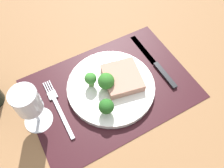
{
  "coord_description": "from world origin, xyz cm",
  "views": [
    {
      "loc": [
        -16.04,
        -29.58,
        55.93
      ],
      "look_at": [
        0.45,
        0.2,
        1.9
      ],
      "focal_mm": 36.81,
      "sensor_mm": 36.0,
      "label": 1
    }
  ],
  "objects_px": {
    "fork": "(58,107)",
    "wine_glass": "(28,104)",
    "plate": "(111,87)",
    "knife": "(156,65)",
    "steak": "(122,78)"
  },
  "relations": [
    {
      "from": "fork",
      "to": "wine_glass",
      "type": "relative_size",
      "value": 1.39
    },
    {
      "from": "plate",
      "to": "fork",
      "type": "height_order",
      "value": "plate"
    },
    {
      "from": "fork",
      "to": "knife",
      "type": "distance_m",
      "value": 0.31
    },
    {
      "from": "fork",
      "to": "wine_glass",
      "type": "xyz_separation_m",
      "value": [
        -0.06,
        -0.01,
        0.09
      ]
    },
    {
      "from": "steak",
      "to": "wine_glass",
      "type": "height_order",
      "value": "wine_glass"
    },
    {
      "from": "plate",
      "to": "knife",
      "type": "bearing_deg",
      "value": 1.92
    },
    {
      "from": "knife",
      "to": "wine_glass",
      "type": "relative_size",
      "value": 1.67
    },
    {
      "from": "steak",
      "to": "fork",
      "type": "bearing_deg",
      "value": 175.39
    },
    {
      "from": "knife",
      "to": "plate",
      "type": "bearing_deg",
      "value": 179.2
    },
    {
      "from": "steak",
      "to": "wine_glass",
      "type": "relative_size",
      "value": 0.77
    },
    {
      "from": "knife",
      "to": "wine_glass",
      "type": "height_order",
      "value": "wine_glass"
    },
    {
      "from": "wine_glass",
      "to": "knife",
      "type": "bearing_deg",
      "value": -0.31
    },
    {
      "from": "knife",
      "to": "wine_glass",
      "type": "bearing_deg",
      "value": 176.97
    },
    {
      "from": "fork",
      "to": "steak",
      "type": "bearing_deg",
      "value": -2.53
    },
    {
      "from": "steak",
      "to": "fork",
      "type": "relative_size",
      "value": 0.55
    }
  ]
}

